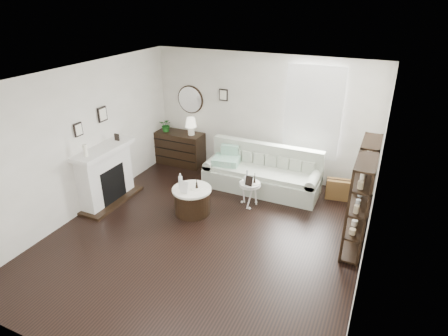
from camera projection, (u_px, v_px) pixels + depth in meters
The scene contains 18 objects.
room at pixel (295, 111), 7.69m from camera, with size 5.50×5.50×5.50m.
fireplace at pixel (106, 177), 7.31m from camera, with size 0.50×1.40×1.84m.
shelf_unit_far at pixel (365, 183), 6.49m from camera, with size 0.30×0.80×1.60m.
shelf_unit_near at pixel (359, 208), 5.75m from camera, with size 0.30×0.80×1.60m.
sofa at pixel (262, 175), 7.89m from camera, with size 2.40×0.83×0.93m.
quilt at pixel (226, 161), 7.98m from camera, with size 0.55×0.45×0.14m, color #268C6D.
suitcase at pixel (342, 190), 7.51m from camera, with size 0.63×0.21×0.42m, color brown.
dresser at pixel (179, 148), 9.02m from camera, with size 1.19×0.51×0.79m.
table_lamp at pixel (191, 126), 8.64m from camera, with size 0.26×0.26×0.41m, color beige, non-canonical shape.
potted_plant at pixel (166, 125), 8.85m from camera, with size 0.29×0.25×0.33m, color #195919.
drum_table at pixel (192, 200), 7.03m from camera, with size 0.73×0.73×0.51m.
pedestal_table at pixel (250, 185), 7.18m from camera, with size 0.41×0.41×0.50m.
eiffel_drum at pixel (197, 183), 6.89m from camera, with size 0.12×0.12×0.21m, color black, non-canonical shape.
bottle_drum at pixel (180, 181), 6.86m from camera, with size 0.07×0.07×0.31m, color silver.
card_frame_drum at pixel (184, 187), 6.75m from camera, with size 0.17×0.01×0.22m, color silver.
eiffel_ped at pixel (255, 179), 7.11m from camera, with size 0.11×0.11×0.19m, color black, non-canonical shape.
flask_ped at pixel (247, 176), 7.15m from camera, with size 0.14×0.14×0.25m, color silver, non-canonical shape.
card_frame_ped at pixel (249, 181), 7.02m from camera, with size 0.14×0.01×0.19m, color black.
Camera 1 is at (2.49, -4.70, 3.81)m, focal length 30.00 mm.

